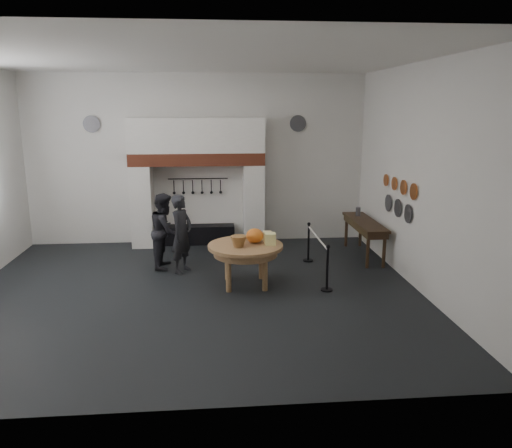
{
  "coord_description": "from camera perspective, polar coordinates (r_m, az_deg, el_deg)",
  "views": [
    {
      "loc": [
        0.39,
        -9.5,
        3.62
      ],
      "look_at": [
        1.24,
        0.15,
        1.35
      ],
      "focal_mm": 35.0,
      "sensor_mm": 36.0,
      "label": 1
    }
  ],
  "objects": [
    {
      "name": "hearth_brick_band",
      "position": [
        13.22,
        -6.74,
        7.41
      ],
      "size": [
        3.5,
        0.72,
        0.32
      ],
      "primitive_type": "cube",
      "color": "#9E442B",
      "rests_on": "chimney_pier_left"
    },
    {
      "name": "iron_range",
      "position": [
        13.64,
        -6.5,
        -1.2
      ],
      "size": [
        1.9,
        0.45,
        0.5
      ],
      "primitive_type": "cube",
      "color": "black",
      "rests_on": "floor"
    },
    {
      "name": "wall_back",
      "position": [
        13.57,
        -6.69,
        7.31
      ],
      "size": [
        9.0,
        0.02,
        4.5
      ],
      "primitive_type": "cube",
      "color": "silver",
      "rests_on": "floor"
    },
    {
      "name": "copper_pan_d",
      "position": [
        12.17,
        14.63,
        4.87
      ],
      "size": [
        0.03,
        0.28,
        0.28
      ],
      "primitive_type": "cylinder",
      "rotation": [
        0.0,
        1.57,
        0.0
      ],
      "color": "#C6662D",
      "rests_on": "wall_right"
    },
    {
      "name": "barrier_post_far",
      "position": [
        12.02,
        6.02,
        -2.18
      ],
      "size": [
        0.05,
        0.05,
        0.9
      ],
      "primitive_type": "cylinder",
      "color": "black",
      "rests_on": "floor"
    },
    {
      "name": "utensil_rail",
      "position": [
        13.55,
        -6.64,
        5.17
      ],
      "size": [
        1.6,
        0.02,
        0.02
      ],
      "primitive_type": "cylinder",
      "rotation": [
        0.0,
        1.57,
        0.0
      ],
      "color": "black",
      "rests_on": "wall_back"
    },
    {
      "name": "copper_pan_c",
      "position": [
        11.66,
        15.53,
        4.47
      ],
      "size": [
        0.03,
        0.3,
        0.3
      ],
      "primitive_type": "cylinder",
      "rotation": [
        0.0,
        1.57,
        0.0
      ],
      "color": "#C6662D",
      "rests_on": "wall_right"
    },
    {
      "name": "pewter_plate_left",
      "position": [
        10.92,
        16.99,
        1.14
      ],
      "size": [
        0.03,
        0.4,
        0.4
      ],
      "primitive_type": "cylinder",
      "rotation": [
        0.0,
        1.57,
        0.0
      ],
      "color": "#4C4C51",
      "rests_on": "wall_right"
    },
    {
      "name": "pewter_jug",
      "position": [
        13.07,
        11.59,
        1.4
      ],
      "size": [
        0.12,
        0.12,
        0.22
      ],
      "primitive_type": "cylinder",
      "color": "#504F55",
      "rests_on": "side_table"
    },
    {
      "name": "pewter_plate_back_right",
      "position": [
        13.66,
        4.82,
        11.38
      ],
      "size": [
        0.44,
        0.03,
        0.44
      ],
      "primitive_type": "cylinder",
      "rotation": [
        1.57,
        0.0,
        0.0
      ],
      "color": "#4C4C51",
      "rests_on": "wall_back"
    },
    {
      "name": "cheese_block_big",
      "position": [
        10.21,
        1.6,
        -1.72
      ],
      "size": [
        0.22,
        0.22,
        0.24
      ],
      "primitive_type": "cube",
      "color": "#FFFA98",
      "rests_on": "work_table"
    },
    {
      "name": "ceiling",
      "position": [
        9.54,
        -7.73,
        18.37
      ],
      "size": [
        9.0,
        8.0,
        0.02
      ],
      "primitive_type": "cube",
      "color": "silver",
      "rests_on": "wall_back"
    },
    {
      "name": "pumpkin",
      "position": [
        10.32,
        -0.15,
        -1.35
      ],
      "size": [
        0.36,
        0.36,
        0.31
      ],
      "primitive_type": "ellipsoid",
      "color": "orange",
      "rests_on": "work_table"
    },
    {
      "name": "bread_loaf",
      "position": [
        10.56,
        -1.88,
        -1.52
      ],
      "size": [
        0.31,
        0.18,
        0.13
      ],
      "primitive_type": "ellipsoid",
      "color": "olive",
      "rests_on": "work_table"
    },
    {
      "name": "floor",
      "position": [
        10.17,
        -6.94,
        -7.77
      ],
      "size": [
        9.0,
        8.0,
        0.02
      ],
      "primitive_type": "cube",
      "color": "black",
      "rests_on": "ground"
    },
    {
      "name": "pewter_plate_back_left",
      "position": [
        13.81,
        -18.27,
        10.8
      ],
      "size": [
        0.44,
        0.03,
        0.44
      ],
      "primitive_type": "cylinder",
      "rotation": [
        1.57,
        0.0,
        0.0
      ],
      "color": "#4C4C51",
      "rests_on": "wall_back"
    },
    {
      "name": "chimney_pier_left",
      "position": [
        13.52,
        -12.86,
        2.0
      ],
      "size": [
        0.55,
        0.7,
        2.15
      ],
      "primitive_type": "cube",
      "color": "silver",
      "rests_on": "floor"
    },
    {
      "name": "wicker_basket",
      "position": [
        10.06,
        -2.01,
        -2.0
      ],
      "size": [
        0.35,
        0.35,
        0.22
      ],
      "primitive_type": "cone",
      "rotation": [
        3.14,
        0.0,
        -0.11
      ],
      "color": "olive",
      "rests_on": "work_table"
    },
    {
      "name": "wall_front",
      "position": [
        5.68,
        -8.8,
        -0.93
      ],
      "size": [
        9.0,
        0.02,
        4.5
      ],
      "primitive_type": "cube",
      "color": "silver",
      "rests_on": "floor"
    },
    {
      "name": "side_table",
      "position": [
        12.54,
        12.33,
        0.21
      ],
      "size": [
        0.55,
        2.2,
        0.06
      ],
      "primitive_type": "cube",
      "color": "#362813",
      "rests_on": "floor"
    },
    {
      "name": "chimney_hood",
      "position": [
        13.17,
        -6.81,
        10.05
      ],
      "size": [
        3.5,
        0.7,
        0.9
      ],
      "primitive_type": "cube",
      "color": "silver",
      "rests_on": "hearth_brick_band"
    },
    {
      "name": "wall_right",
      "position": [
        10.44,
        18.3,
        4.98
      ],
      "size": [
        0.02,
        8.0,
        4.5
      ],
      "primitive_type": "cube",
      "color": "silver",
      "rests_on": "floor"
    },
    {
      "name": "chimney_pier_right",
      "position": [
        13.43,
        -0.29,
        2.27
      ],
      "size": [
        0.55,
        0.7,
        2.15
      ],
      "primitive_type": "cube",
      "color": "silver",
      "rests_on": "floor"
    },
    {
      "name": "copper_pan_b",
      "position": [
        11.15,
        16.5,
        4.03
      ],
      "size": [
        0.03,
        0.32,
        0.32
      ],
      "primitive_type": "cylinder",
      "rotation": [
        0.0,
        1.57,
        0.0
      ],
      "color": "#C6662D",
      "rests_on": "wall_right"
    },
    {
      "name": "copper_pan_a",
      "position": [
        10.65,
        17.57,
        3.55
      ],
      "size": [
        0.03,
        0.34,
        0.34
      ],
      "primitive_type": "cylinder",
      "rotation": [
        0.0,
        1.57,
        0.0
      ],
      "color": "#C6662D",
      "rests_on": "wall_right"
    },
    {
      "name": "visitor_far",
      "position": [
        11.63,
        -10.35,
        -0.74
      ],
      "size": [
        0.74,
        0.9,
        1.73
      ],
      "primitive_type": "imported",
      "rotation": [
        0.0,
        0.0,
        1.47
      ],
      "color": "black",
      "rests_on": "floor"
    },
    {
      "name": "work_table",
      "position": [
        10.25,
        -1.21,
        -2.54
      ],
      "size": [
        1.71,
        1.71,
        0.07
      ],
      "primitive_type": "cylinder",
      "rotation": [
        0.0,
        0.0,
        -0.11
      ],
      "color": "#A7854F",
      "rests_on": "floor"
    },
    {
      "name": "cheese_block_small",
      "position": [
        10.5,
        1.31,
        -1.4
      ],
      "size": [
        0.18,
        0.18,
        0.2
      ],
      "primitive_type": "cube",
      "color": "#FFE698",
      "rests_on": "work_table"
    },
    {
      "name": "pewter_plate_mid",
      "position": [
        11.46,
        15.89,
        1.77
      ],
      "size": [
        0.03,
        0.4,
        0.4
      ],
      "primitive_type": "cylinder",
      "rotation": [
        0.0,
        1.57,
        0.0
      ],
      "color": "#4C4C51",
      "rests_on": "wall_right"
    },
    {
      "name": "pewter_plate_right",
      "position": [
        12.02,
        14.89,
        2.34
      ],
      "size": [
        0.03,
        0.4,
        0.4
      ],
      "primitive_type": "cylinder",
      "rotation": [
        0.0,
        1.57,
        0.0
      ],
      "color": "#4C4C51",
      "rests_on": "wall_right"
    },
    {
      "name": "visitor_near",
      "position": [
        11.2,
        -8.5,
        -1.11
      ],
      "size": [
        0.68,
        0.77,
        1.76
      ],
      "primitive_type": "imported",
      "rotation": [
        0.0,
        0.0,
        1.07
      ],
      "color": "black",
      "rests_on": "floor"
    },
    {
      "name": "barrier_post_near",
      "position": [
        10.15,
        8.16,
        -5.15
      ],
      "size": [
        0.05,
        0.05,
        0.9
      ],
      "primitive_type": "cylinder",
      "color": "black",
      "rests_on": "floor"
    },
    {
      "name": "barrier_rope",
      "position": [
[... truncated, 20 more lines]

